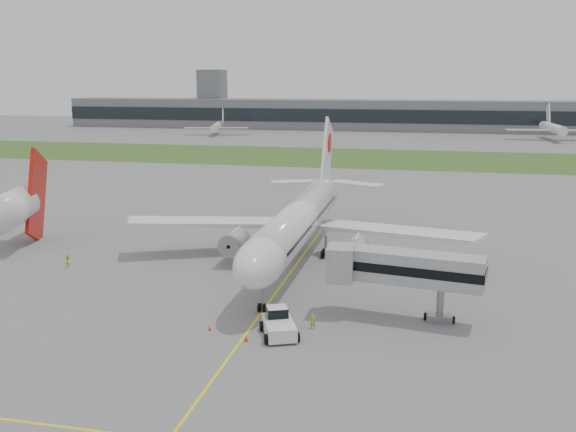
% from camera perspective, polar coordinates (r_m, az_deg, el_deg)
% --- Properties ---
extents(ground, '(600.00, 600.00, 0.00)m').
position_cam_1_polar(ground, '(81.83, 0.35, -4.88)').
color(ground, gray).
rests_on(ground, ground).
extents(apron_markings, '(70.00, 70.00, 0.04)m').
position_cam_1_polar(apron_markings, '(77.17, -0.43, -5.94)').
color(apron_markings, yellow).
rests_on(apron_markings, ground).
extents(grass_strip, '(600.00, 50.00, 0.02)m').
position_cam_1_polar(grass_strip, '(198.65, 7.62, 5.13)').
color(grass_strip, '#2E5520').
rests_on(grass_strip, ground).
extents(terminal_building, '(320.00, 22.30, 14.00)m').
position_cam_1_polar(terminal_building, '(307.30, 9.44, 8.84)').
color(terminal_building, slate).
rests_on(terminal_building, ground).
extents(control_tower, '(12.00, 12.00, 56.00)m').
position_cam_1_polar(control_tower, '(327.20, -6.67, 7.88)').
color(control_tower, slate).
rests_on(control_tower, ground).
extents(airliner, '(48.13, 53.95, 17.88)m').
position_cam_1_polar(airliner, '(85.01, 1.04, -0.28)').
color(airliner, silver).
rests_on(airliner, ground).
extents(pushback_tug, '(4.60, 5.46, 2.46)m').
position_cam_1_polar(pushback_tug, '(61.80, -0.84, -9.54)').
color(pushback_tug, white).
rests_on(pushback_tug, ground).
extents(jet_bridge, '(15.88, 5.70, 7.24)m').
position_cam_1_polar(jet_bridge, '(65.44, 9.87, -4.56)').
color(jet_bridge, '#ABABAD').
rests_on(jet_bridge, ground).
extents(safety_cone_left, '(0.36, 0.36, 0.50)m').
position_cam_1_polar(safety_cone_left, '(63.53, -6.98, -9.86)').
color(safety_cone_left, red).
rests_on(safety_cone_left, ground).
extents(safety_cone_right, '(0.44, 0.44, 0.60)m').
position_cam_1_polar(safety_cone_right, '(60.81, -3.74, -10.78)').
color(safety_cone_right, red).
rests_on(safety_cone_right, ground).
extents(ground_crew_near, '(0.58, 0.41, 1.51)m').
position_cam_1_polar(ground_crew_near, '(63.41, 2.21, -9.33)').
color(ground_crew_near, '#ABC821').
rests_on(ground_crew_near, ground).
extents(ground_crew_far, '(1.02, 1.04, 1.68)m').
position_cam_1_polar(ground_crew_far, '(87.67, -18.96, -3.82)').
color(ground_crew_far, yellow).
rests_on(ground_crew_far, ground).
extents(neighbor_aircraft, '(7.89, 18.17, 14.66)m').
position_cam_1_polar(neighbor_aircraft, '(99.80, -23.17, 0.68)').
color(neighbor_aircraft, '#B4120A').
rests_on(neighbor_aircraft, ground).
extents(distant_aircraft_left, '(32.28, 29.86, 10.51)m').
position_cam_1_polar(distant_aircraft_left, '(279.63, -6.37, 7.17)').
color(distant_aircraft_left, silver).
rests_on(distant_aircraft_left, ground).
extents(distant_aircraft_right, '(36.98, 33.11, 13.43)m').
position_cam_1_polar(distant_aircraft_right, '(275.22, 22.39, 6.26)').
color(distant_aircraft_right, silver).
rests_on(distant_aircraft_right, ground).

